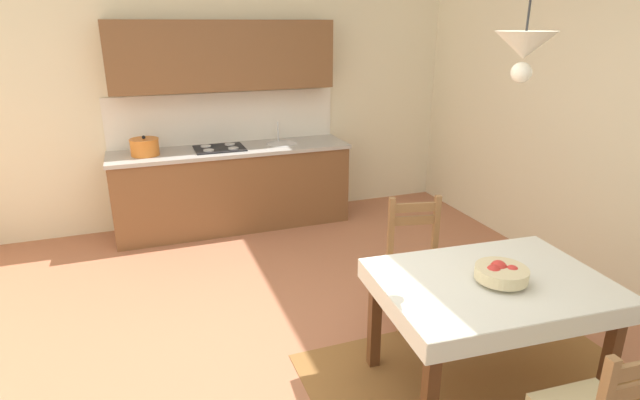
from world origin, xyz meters
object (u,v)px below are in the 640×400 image
object	(u,v)px
fruit_bowl	(501,273)
pendant_lamp	(524,47)
kitchen_cabinetry	(230,151)
dining_table	(490,298)
dining_chair_kitchen_side	(417,263)

from	to	relation	value
fruit_bowl	pendant_lamp	size ratio (longest dim) A/B	0.37
kitchen_cabinetry	fruit_bowl	world-z (taller)	kitchen_cabinetry
dining_table	dining_chair_kitchen_side	distance (m)	0.89
dining_chair_kitchen_side	dining_table	bearing A→B (deg)	-92.26
kitchen_cabinetry	dining_table	xyz separation A→B (m)	(0.93, -3.22, -0.23)
kitchen_cabinetry	pendant_lamp	world-z (taller)	pendant_lamp
kitchen_cabinetry	dining_table	distance (m)	3.36
kitchen_cabinetry	fruit_bowl	xyz separation A→B (m)	(0.95, -3.27, -0.04)
dining_chair_kitchen_side	fruit_bowl	bearing A→B (deg)	-91.28
kitchen_cabinetry	dining_table	size ratio (longest dim) A/B	1.82
pendant_lamp	dining_table	bearing A→B (deg)	-136.10
dining_table	dining_chair_kitchen_side	world-z (taller)	dining_chair_kitchen_side
dining_chair_kitchen_side	kitchen_cabinetry	bearing A→B (deg)	112.37
dining_table	pendant_lamp	bearing A→B (deg)	43.90
dining_chair_kitchen_side	fruit_bowl	world-z (taller)	dining_chair_kitchen_side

